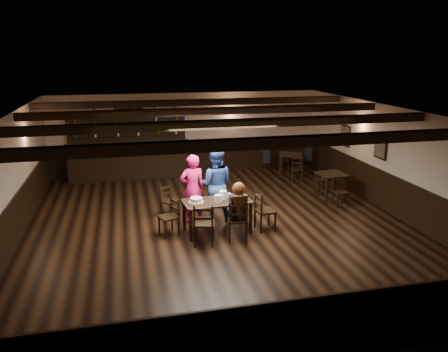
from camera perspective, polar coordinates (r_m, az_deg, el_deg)
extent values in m
plane|color=black|center=(10.52, -0.65, -6.44)|extent=(10.00, 10.00, 0.00)
cube|color=beige|center=(14.89, -4.83, 5.60)|extent=(9.00, 0.02, 2.70)
cube|color=beige|center=(5.63, 10.61, -12.47)|extent=(9.00, 0.02, 2.70)
cube|color=beige|center=(10.16, -26.31, -0.90)|extent=(0.02, 10.00, 2.70)
cube|color=beige|center=(11.86, 21.09, 1.92)|extent=(0.02, 10.00, 2.70)
cube|color=silver|center=(9.82, -0.69, 8.30)|extent=(9.00, 10.00, 0.02)
cube|color=black|center=(15.04, -4.74, 2.39)|extent=(9.00, 0.04, 1.00)
cube|color=black|center=(6.09, 10.07, -19.40)|extent=(9.00, 0.04, 1.00)
cube|color=black|center=(10.41, -25.57, -5.37)|extent=(0.04, 10.00, 1.00)
cube|color=black|center=(12.06, 20.57, -2.00)|extent=(0.04, 10.00, 1.00)
cube|color=black|center=(14.63, -12.29, 7.10)|extent=(0.90, 0.03, 1.00)
cube|color=black|center=(14.62, -12.29, 7.09)|extent=(0.80, 0.02, 0.90)
cube|color=black|center=(12.20, 19.80, 3.62)|extent=(0.03, 0.55, 0.65)
cube|color=#72664C|center=(12.19, 19.72, 3.61)|extent=(0.02, 0.45, 0.55)
cube|color=black|center=(13.81, 15.58, 5.10)|extent=(0.03, 0.55, 0.65)
cube|color=#72664C|center=(13.80, 15.51, 5.10)|extent=(0.02, 0.45, 0.55)
cube|color=black|center=(6.97, 4.62, 4.29)|extent=(8.90, 0.18, 0.18)
cube|color=black|center=(8.87, 0.70, 6.83)|extent=(8.90, 0.18, 0.18)
cube|color=black|center=(10.80, -1.84, 8.46)|extent=(8.90, 0.18, 0.18)
cube|color=black|center=(12.75, -3.63, 9.58)|extent=(8.90, 0.18, 0.18)
cube|color=black|center=(9.58, -4.37, -6.49)|extent=(0.07, 0.07, 0.71)
cube|color=black|center=(10.16, -5.24, -5.18)|extent=(0.07, 0.07, 0.71)
cube|color=black|center=(9.98, 3.48, -5.54)|extent=(0.07, 0.07, 0.71)
cube|color=black|center=(10.53, 2.20, -4.34)|extent=(0.07, 0.07, 0.71)
cube|color=black|center=(9.91, -0.93, -3.35)|extent=(1.58, 0.89, 0.04)
cube|color=#A5A8AD|center=(10.24, -1.54, -2.71)|extent=(1.51, 0.17, 0.04)
cube|color=#A5A8AD|center=(9.58, -0.28, -4.03)|extent=(1.51, 0.17, 0.04)
cube|color=#A5A8AD|center=(10.14, 3.09, -2.92)|extent=(0.10, 0.76, 0.04)
cube|color=#A5A8AD|center=(9.73, -5.13, -3.79)|extent=(0.10, 0.76, 0.04)
cube|color=black|center=(9.62, -1.41, -7.20)|extent=(0.04, 0.04, 0.45)
cube|color=black|center=(9.30, -1.53, -8.06)|extent=(0.04, 0.04, 0.45)
cube|color=black|center=(9.65, -3.65, -7.16)|extent=(0.04, 0.04, 0.45)
cube|color=black|center=(9.32, -3.85, -8.01)|extent=(0.04, 0.04, 0.45)
cube|color=black|center=(9.37, -2.63, -6.23)|extent=(0.53, 0.51, 0.04)
cube|color=black|center=(9.12, -2.73, -5.28)|extent=(0.43, 0.15, 0.47)
cube|color=black|center=(9.14, -2.73, -5.56)|extent=(0.37, 0.12, 0.05)
cube|color=black|center=(9.07, -2.74, -4.46)|extent=(0.37, 0.12, 0.05)
cube|color=black|center=(9.84, 2.87, -6.69)|extent=(0.04, 0.04, 0.44)
cube|color=black|center=(9.52, 2.99, -7.49)|extent=(0.04, 0.04, 0.44)
cube|color=black|center=(9.83, 0.71, -6.70)|extent=(0.04, 0.04, 0.44)
cube|color=black|center=(9.51, 0.74, -7.51)|extent=(0.04, 0.04, 0.44)
cube|color=black|center=(9.58, 1.84, -5.76)|extent=(0.51, 0.50, 0.04)
cube|color=black|center=(9.34, 1.89, -4.84)|extent=(0.43, 0.13, 0.46)
cube|color=black|center=(9.35, 1.89, -5.10)|extent=(0.37, 0.11, 0.05)
cube|color=black|center=(9.29, 1.90, -4.04)|extent=(0.37, 0.11, 0.05)
cube|color=black|center=(10.08, -8.46, -6.38)|extent=(0.04, 0.04, 0.41)
cube|color=black|center=(10.21, -6.80, -6.04)|extent=(0.04, 0.04, 0.41)
cube|color=black|center=(9.79, -7.64, -7.04)|extent=(0.04, 0.04, 0.41)
cube|color=black|center=(9.92, -5.93, -6.67)|extent=(0.04, 0.04, 0.41)
cube|color=black|center=(9.92, -7.25, -5.33)|extent=(0.49, 0.50, 0.04)
cube|color=black|center=(9.91, -6.45, -4.01)|extent=(0.16, 0.39, 0.43)
cube|color=black|center=(9.92, -6.44, -4.24)|extent=(0.14, 0.33, 0.05)
cube|color=black|center=(9.86, -6.47, -3.31)|extent=(0.14, 0.33, 0.05)
cube|color=black|center=(10.15, 6.70, -6.06)|extent=(0.04, 0.04, 0.44)
cube|color=black|center=(10.01, 4.86, -6.31)|extent=(0.04, 0.04, 0.44)
cube|color=black|center=(10.46, 5.87, -5.35)|extent=(0.04, 0.04, 0.44)
cube|color=black|center=(10.33, 4.07, -5.58)|extent=(0.04, 0.04, 0.44)
cube|color=black|center=(10.15, 5.41, -4.55)|extent=(0.45, 0.46, 0.04)
cube|color=black|center=(10.01, 4.52, -3.42)|extent=(0.07, 0.43, 0.46)
cube|color=black|center=(10.02, 4.51, -3.67)|extent=(0.06, 0.37, 0.05)
cube|color=black|center=(9.96, 4.53, -2.66)|extent=(0.06, 0.37, 0.05)
cube|color=black|center=(10.85, -7.05, -4.73)|extent=(0.05, 0.05, 0.39)
cube|color=black|center=(11.06, -8.19, -4.37)|extent=(0.05, 0.05, 0.39)
cube|color=black|center=(11.07, -5.83, -4.27)|extent=(0.05, 0.05, 0.39)
cube|color=black|center=(11.28, -6.98, -3.92)|extent=(0.05, 0.05, 0.39)
cube|color=black|center=(10.99, -7.05, -3.27)|extent=(0.53, 0.53, 0.04)
cube|color=black|center=(11.03, -7.65, -2.09)|extent=(0.32, 0.27, 0.41)
cube|color=black|center=(11.04, -7.65, -2.29)|extent=(0.27, 0.22, 0.05)
cube|color=black|center=(10.99, -7.68, -1.47)|extent=(0.27, 0.22, 0.05)
imported|color=#E72859|center=(10.49, -4.13, -1.66)|extent=(0.66, 0.47, 1.68)
imported|color=navy|center=(10.60, -1.15, -1.05)|extent=(1.04, 0.92, 1.81)
cube|color=black|center=(9.67, 1.65, -5.14)|extent=(0.35, 0.35, 0.14)
cube|color=black|center=(9.47, 1.86, -4.01)|extent=(0.37, 0.22, 0.52)
cylinder|color=black|center=(9.39, 1.87, -2.64)|extent=(0.11, 0.37, 0.37)
sphere|color=#D8A384|center=(9.34, 1.88, -1.70)|extent=(0.23, 0.23, 0.23)
sphere|color=#36200C|center=(9.31, 1.93, -1.69)|extent=(0.28, 0.28, 0.28)
cone|color=#36200C|center=(9.35, 2.08, -4.42)|extent=(0.22, 0.22, 0.65)
cylinder|color=white|center=(9.83, -3.66, -3.37)|extent=(0.34, 0.34, 0.01)
cylinder|color=white|center=(9.81, -3.66, -3.08)|extent=(0.27, 0.27, 0.09)
cylinder|color=silver|center=(9.82, -3.66, -3.20)|extent=(0.29, 0.29, 0.05)
cylinder|color=white|center=(9.81, -0.75, -2.92)|extent=(0.17, 0.17, 0.16)
cylinder|color=white|center=(9.98, -0.11, -2.47)|extent=(0.17, 0.17, 0.20)
cylinder|color=#A5A8AD|center=(10.03, -0.70, -2.88)|extent=(0.05, 0.05, 0.03)
sphere|color=orange|center=(10.02, -0.70, -2.72)|extent=(0.03, 0.03, 0.03)
cylinder|color=silver|center=(9.95, 1.06, -2.86)|extent=(0.04, 0.04, 0.09)
cylinder|color=#A5A8AD|center=(9.93, 1.29, -2.89)|extent=(0.04, 0.04, 0.10)
cylinder|color=silver|center=(10.06, 0.66, -2.57)|extent=(0.07, 0.07, 0.11)
cube|color=maroon|center=(9.98, 2.11, -3.07)|extent=(0.30, 0.24, 0.00)
cube|color=#0F1F4B|center=(10.15, 2.03, -2.75)|extent=(0.37, 0.31, 0.00)
cube|color=black|center=(14.57, -12.28, 1.84)|extent=(3.78, 0.60, 1.10)
cube|color=black|center=(14.44, -12.42, 4.05)|extent=(3.98, 0.70, 0.05)
cube|color=black|center=(14.71, -12.43, 4.17)|extent=(3.78, 0.10, 2.20)
cube|color=black|center=(14.57, -12.48, 5.05)|extent=(3.68, 0.22, 0.03)
cube|color=black|center=(14.51, -12.56, 6.41)|extent=(3.68, 0.22, 0.03)
cube|color=black|center=(14.46, -12.65, 7.78)|extent=(3.68, 0.22, 0.03)
cube|color=black|center=(12.48, 13.87, 0.24)|extent=(0.77, 0.77, 0.04)
cube|color=black|center=(12.19, 13.24, -1.93)|extent=(0.05, 0.05, 0.71)
cube|color=black|center=(12.68, 11.91, -1.14)|extent=(0.05, 0.05, 0.71)
cube|color=black|center=(12.49, 15.63, -1.67)|extent=(0.05, 0.05, 0.71)
cube|color=black|center=(12.97, 14.24, -0.91)|extent=(0.05, 0.05, 0.71)
cube|color=black|center=(14.60, 8.71, 2.78)|extent=(0.95, 0.95, 0.04)
cube|color=black|center=(14.40, 7.44, 1.11)|extent=(0.05, 0.05, 0.71)
cube|color=black|center=(14.99, 7.49, 1.69)|extent=(0.05, 0.05, 0.71)
cube|color=black|center=(14.40, 9.84, 1.01)|extent=(0.05, 0.05, 0.71)
cube|color=black|center=(14.99, 9.81, 1.60)|extent=(0.05, 0.05, 0.71)
cube|color=black|center=(14.51, 5.56, 2.72)|extent=(0.25, 0.36, 0.48)
sphere|color=#D8A384|center=(14.44, 5.60, 3.96)|extent=(0.18, 0.18, 0.18)
sphere|color=black|center=(14.44, 5.60, 4.07)|extent=(0.19, 0.19, 0.19)
cube|color=black|center=(14.98, 10.89, 2.92)|extent=(0.26, 0.36, 0.48)
sphere|color=#D8A384|center=(14.91, 10.95, 4.13)|extent=(0.18, 0.18, 0.18)
sphere|color=black|center=(14.91, 10.96, 4.24)|extent=(0.19, 0.19, 0.19)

